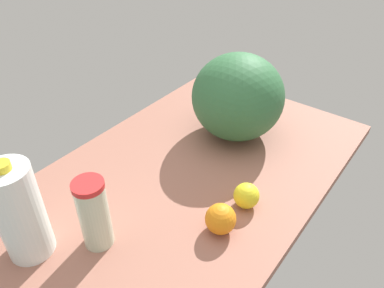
% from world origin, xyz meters
% --- Properties ---
extents(countertop, '(1.20, 0.76, 0.03)m').
position_xyz_m(countertop, '(0.00, 0.00, 0.01)').
color(countertop, '#9D6453').
rests_on(countertop, ground).
extents(milk_jug, '(0.11, 0.11, 0.28)m').
position_xyz_m(milk_jug, '(-0.49, 0.13, 0.16)').
color(milk_jug, white).
rests_on(milk_jug, countertop).
extents(tumbler_cup, '(0.08, 0.08, 0.20)m').
position_xyz_m(tumbler_cup, '(-0.37, 0.02, 0.13)').
color(tumbler_cup, beige).
rests_on(tumbler_cup, countertop).
extents(watermelon, '(0.31, 0.31, 0.30)m').
position_xyz_m(watermelon, '(0.26, 0.00, 0.18)').
color(watermelon, '#32693D').
rests_on(watermelon, countertop).
extents(orange_by_jug, '(0.08, 0.08, 0.08)m').
position_xyz_m(orange_by_jug, '(-0.15, -0.21, 0.07)').
color(orange_by_jug, orange).
rests_on(orange_by_jug, countertop).
extents(lemon_beside_bowl, '(0.07, 0.07, 0.07)m').
position_xyz_m(lemon_beside_bowl, '(-0.03, -0.22, 0.07)').
color(lemon_beside_bowl, yellow).
rests_on(lemon_beside_bowl, countertop).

